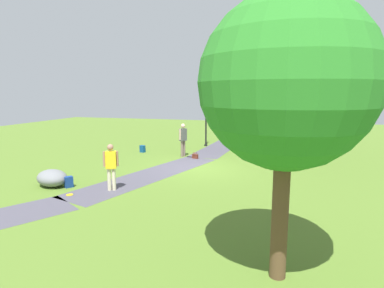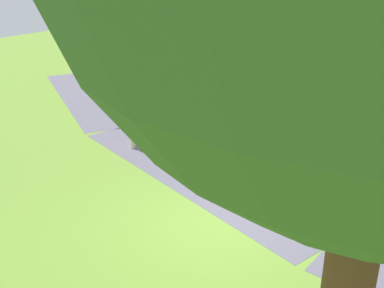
% 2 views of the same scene
% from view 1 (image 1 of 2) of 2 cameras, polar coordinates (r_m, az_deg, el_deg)
% --- Properties ---
extents(ground_plane, '(48.00, 48.00, 0.00)m').
position_cam_1_polar(ground_plane, '(14.49, 1.62, -4.28)').
color(ground_plane, '#547428').
extents(footpath_segment_near, '(8.12, 2.40, 0.01)m').
position_cam_1_polar(footpath_segment_near, '(20.29, 5.40, -0.37)').
color(footpath_segment_near, '#4B4854').
rests_on(footpath_segment_near, ground).
extents(footpath_segment_mid, '(8.15, 4.00, 0.01)m').
position_cam_1_polar(footpath_segment_mid, '(13.38, -7.37, -5.50)').
color(footpath_segment_mid, '#4B4854').
rests_on(footpath_segment_mid, ground).
extents(large_shade_tree, '(5.09, 5.09, 8.16)m').
position_cam_1_polar(large_shade_tree, '(17.08, 15.66, 16.35)').
color(large_shade_tree, brown).
rests_on(large_shade_tree, ground).
extents(young_tree_near_path, '(3.02, 3.02, 5.09)m').
position_cam_1_polar(young_tree_near_path, '(5.68, 16.65, 10.42)').
color(young_tree_near_path, brown).
rests_on(young_tree_near_path, ground).
extents(lamp_post, '(0.28, 0.28, 3.23)m').
position_cam_1_polar(lamp_post, '(20.07, 2.55, 5.34)').
color(lamp_post, black).
rests_on(lamp_post, ground).
extents(lawn_boulder, '(1.49, 1.64, 0.60)m').
position_cam_1_polar(lawn_boulder, '(12.74, -23.93, -5.61)').
color(lawn_boulder, slate).
rests_on(lawn_boulder, ground).
extents(woman_with_handbag, '(0.47, 0.38, 1.77)m').
position_cam_1_polar(woman_with_handbag, '(16.76, -1.63, 1.19)').
color(woman_with_handbag, '#746354').
rests_on(woman_with_handbag, ground).
extents(man_near_boulder, '(0.38, 0.47, 1.64)m').
position_cam_1_polar(man_near_boulder, '(11.34, -14.42, -3.51)').
color(man_near_boulder, beige).
rests_on(man_near_boulder, ground).
extents(handbag_on_grass, '(0.34, 0.34, 0.31)m').
position_cam_1_polar(handbag_on_grass, '(16.38, 0.58, -2.18)').
color(handbag_on_grass, '#602A1C').
rests_on(handbag_on_grass, ground).
extents(backpack_by_boulder, '(0.35, 0.35, 0.40)m').
position_cam_1_polar(backpack_by_boulder, '(12.36, -21.39, -6.42)').
color(backpack_by_boulder, navy).
rests_on(backpack_by_boulder, ground).
extents(spare_backpack_on_lawn, '(0.32, 0.33, 0.40)m').
position_cam_1_polar(spare_backpack_on_lawn, '(18.32, -8.90, -0.89)').
color(spare_backpack_on_lawn, navy).
rests_on(spare_backpack_on_lawn, ground).
extents(frisbee_on_grass, '(0.23, 0.23, 0.02)m').
position_cam_1_polar(frisbee_on_grass, '(11.49, -21.21, -8.54)').
color(frisbee_on_grass, yellow).
rests_on(frisbee_on_grass, ground).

